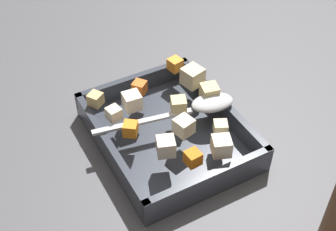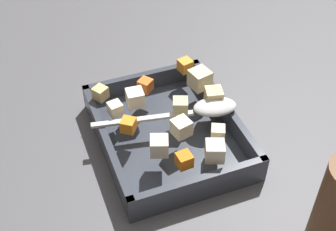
% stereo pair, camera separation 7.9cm
% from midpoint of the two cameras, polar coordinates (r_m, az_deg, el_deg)
% --- Properties ---
extents(ground_plane, '(4.00, 4.00, 0.00)m').
position_cam_midpoint_polar(ground_plane, '(0.84, 3.24, -3.07)').
color(ground_plane, '#4C4C51').
extents(baking_dish, '(0.28, 0.23, 0.05)m').
position_cam_midpoint_polar(baking_dish, '(0.83, 2.75, -2.48)').
color(baking_dish, '#333842').
rests_on(baking_dish, ground_plane).
extents(carrot_chunk_near_spoon, '(0.02, 0.02, 0.02)m').
position_cam_midpoint_polar(carrot_chunk_near_spoon, '(0.73, 5.12, -5.52)').
color(carrot_chunk_near_spoon, orange).
rests_on(carrot_chunk_near_spoon, baking_dish).
extents(carrot_chunk_center, '(0.03, 0.03, 0.02)m').
position_cam_midpoint_polar(carrot_chunk_center, '(0.85, -0.08, 3.56)').
color(carrot_chunk_center, orange).
rests_on(carrot_chunk_center, baking_dish).
extents(carrot_chunk_rim_edge, '(0.03, 0.03, 0.02)m').
position_cam_midpoint_polar(carrot_chunk_rim_edge, '(0.78, -2.02, -1.06)').
color(carrot_chunk_rim_edge, orange).
rests_on(carrot_chunk_rim_edge, baking_dish).
extents(carrot_chunk_mid_right, '(0.03, 0.03, 0.02)m').
position_cam_midpoint_polar(carrot_chunk_mid_right, '(0.90, 4.62, 5.93)').
color(carrot_chunk_mid_right, orange).
rests_on(carrot_chunk_mid_right, baking_dish).
extents(potato_chunk_corner_sw, '(0.03, 0.03, 0.03)m').
position_cam_midpoint_polar(potato_chunk_corner_sw, '(0.83, 8.26, 2.16)').
color(potato_chunk_corner_sw, '#E0CC89').
rests_on(potato_chunk_corner_sw, baking_dish).
extents(potato_chunk_far_left, '(0.03, 0.03, 0.03)m').
position_cam_midpoint_polar(potato_chunk_far_left, '(0.77, 4.26, -1.67)').
color(potato_chunk_far_left, beige).
rests_on(potato_chunk_far_left, baking_dish).
extents(potato_chunk_near_right, '(0.04, 0.04, 0.03)m').
position_cam_midpoint_polar(potato_chunk_near_right, '(0.86, 6.50, 4.31)').
color(potato_chunk_near_right, beige).
rests_on(potato_chunk_near_right, baking_dish).
extents(potato_chunk_under_handle, '(0.03, 0.03, 0.02)m').
position_cam_midpoint_polar(potato_chunk_under_handle, '(0.84, -5.50, 2.60)').
color(potato_chunk_under_handle, tan).
rests_on(potato_chunk_under_handle, baking_dish).
extents(potato_chunk_far_right, '(0.03, 0.03, 0.03)m').
position_cam_midpoint_polar(potato_chunk_far_right, '(0.81, 4.31, 1.02)').
color(potato_chunk_far_right, '#E0CC89').
rests_on(potato_chunk_far_right, baking_dish).
extents(potato_chunk_corner_se, '(0.04, 0.04, 0.03)m').
position_cam_midpoint_polar(potato_chunk_corner_se, '(0.74, 8.75, -4.40)').
color(potato_chunk_corner_se, beige).
rests_on(potato_chunk_corner_se, baking_dish).
extents(potato_chunk_heap_top, '(0.03, 0.03, 0.02)m').
position_cam_midpoint_polar(potato_chunk_heap_top, '(0.77, 8.98, -2.22)').
color(potato_chunk_heap_top, beige).
rests_on(potato_chunk_heap_top, baking_dish).
extents(potato_chunk_back_center, '(0.03, 0.03, 0.02)m').
position_cam_midpoint_polar(potato_chunk_back_center, '(0.81, -3.60, 0.71)').
color(potato_chunk_back_center, beige).
rests_on(potato_chunk_back_center, baking_dish).
extents(parsnip_chunk_corner_ne, '(0.03, 0.03, 0.03)m').
position_cam_midpoint_polar(parsnip_chunk_corner_ne, '(0.82, -1.24, 2.01)').
color(parsnip_chunk_corner_ne, silver).
rests_on(parsnip_chunk_corner_ne, baking_dish).
extents(parsnip_chunk_mid_left, '(0.04, 0.04, 0.03)m').
position_cam_midpoint_polar(parsnip_chunk_mid_left, '(0.74, 2.02, -3.83)').
color(parsnip_chunk_mid_left, silver).
rests_on(parsnip_chunk_mid_left, baking_dish).
extents(serving_spoon, '(0.07, 0.25, 0.02)m').
position_cam_midpoint_polar(serving_spoon, '(0.82, 7.52, 0.77)').
color(serving_spoon, silver).
rests_on(serving_spoon, baking_dish).
extents(pepper_mill, '(0.06, 0.06, 0.25)m').
position_cam_midpoint_polar(pepper_mill, '(0.63, 23.00, -12.76)').
color(pepper_mill, brown).
rests_on(pepper_mill, ground_plane).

